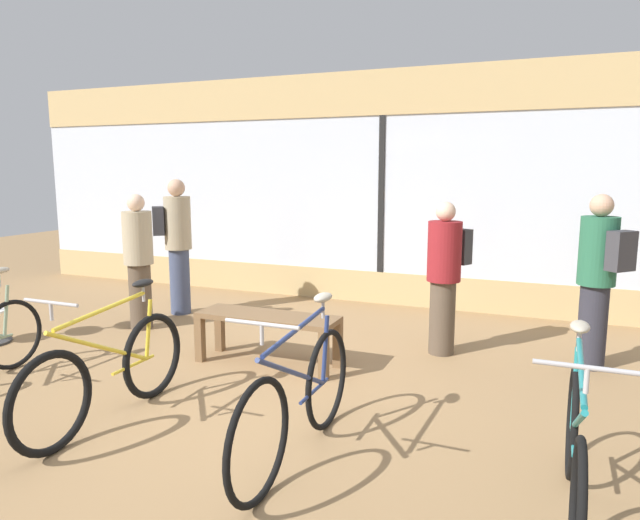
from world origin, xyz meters
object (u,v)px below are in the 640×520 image
(bicycle_far_right, at_px, (575,451))
(customer_by_window, at_px, (445,273))
(customer_mid_floor, at_px, (598,276))
(customer_near_bench, at_px, (139,257))
(display_bench, at_px, (268,324))
(customer_near_rack, at_px, (177,242))
(bicycle_right, at_px, (298,400))
(bicycle_left, at_px, (109,372))

(bicycle_far_right, distance_m, customer_by_window, 2.87)
(bicycle_far_right, height_order, customer_mid_floor, customer_mid_floor)
(customer_mid_floor, bearing_deg, customer_near_bench, -173.90)
(customer_mid_floor, bearing_deg, display_bench, -159.49)
(customer_mid_floor, bearing_deg, customer_near_rack, 177.44)
(customer_near_rack, relative_size, customer_by_window, 1.12)
(display_bench, relative_size, customer_near_bench, 0.88)
(bicycle_far_right, distance_m, display_bench, 3.12)
(bicycle_right, height_order, customer_near_rack, customer_near_rack)
(bicycle_left, xyz_separation_m, customer_by_window, (2.02, 2.58, 0.45))
(customer_by_window, bearing_deg, bicycle_far_right, -65.47)
(bicycle_far_right, bearing_deg, bicycle_right, 179.12)
(bicycle_right, height_order, customer_by_window, customer_by_window)
(bicycle_far_right, bearing_deg, customer_mid_floor, 85.08)
(bicycle_far_right, xyz_separation_m, display_bench, (-2.69, 1.58, 0.01))
(customer_by_window, bearing_deg, bicycle_left, -128.03)
(customer_near_bench, bearing_deg, bicycle_left, -55.28)
(customer_near_rack, bearing_deg, bicycle_right, -43.30)
(bicycle_far_right, xyz_separation_m, customer_mid_floor, (0.23, 2.67, 0.50))
(customer_by_window, bearing_deg, customer_near_rack, 174.89)
(bicycle_right, relative_size, bicycle_far_right, 1.04)
(bicycle_left, distance_m, customer_near_bench, 2.66)
(bicycle_right, distance_m, display_bench, 1.87)
(customer_near_rack, xyz_separation_m, customer_mid_floor, (4.92, -0.22, -0.06))
(bicycle_right, distance_m, customer_near_rack, 4.21)
(bicycle_left, height_order, bicycle_far_right, bicycle_left)
(customer_near_rack, xyz_separation_m, customer_by_window, (3.51, -0.31, -0.11))
(customer_mid_floor, bearing_deg, bicycle_far_right, -94.92)
(bicycle_far_right, relative_size, customer_by_window, 1.09)
(bicycle_far_right, xyz_separation_m, customer_near_rack, (-4.69, 2.89, 0.56))
(bicycle_right, bearing_deg, customer_by_window, 79.52)
(customer_by_window, xyz_separation_m, customer_mid_floor, (1.40, 0.09, 0.05))
(bicycle_far_right, bearing_deg, display_bench, 149.55)
(bicycle_far_right, relative_size, display_bench, 1.22)
(bicycle_right, distance_m, bicycle_far_right, 1.65)
(bicycle_right, relative_size, customer_near_rack, 1.01)
(customer_by_window, distance_m, customer_mid_floor, 1.41)
(bicycle_left, bearing_deg, bicycle_far_right, 0.11)
(customer_mid_floor, relative_size, customer_near_bench, 1.04)
(bicycle_left, distance_m, customer_mid_floor, 4.37)
(bicycle_left, relative_size, customer_near_rack, 1.00)
(display_bench, bearing_deg, bicycle_far_right, -30.45)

